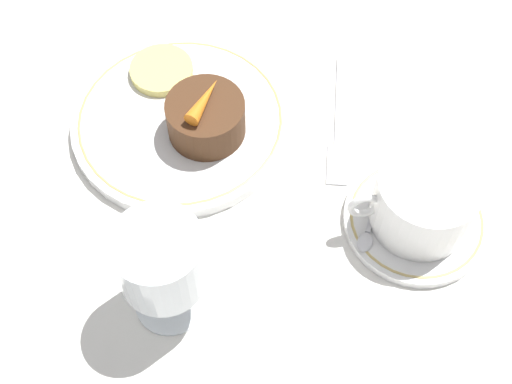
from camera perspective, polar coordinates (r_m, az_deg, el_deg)
name	(u,v)px	position (r m, az deg, el deg)	size (l,w,h in m)	color
ground_plane	(182,135)	(0.79, -5.93, 4.58)	(3.00, 3.00, 0.00)	white
dinner_plate	(183,121)	(0.79, -5.89, 5.67)	(0.24, 0.24, 0.01)	white
saucer	(416,220)	(0.74, 12.66, -2.19)	(0.15, 0.15, 0.01)	white
coffee_cup	(424,200)	(0.70, 13.30, -0.62)	(0.13, 0.10, 0.07)	white
spoon	(371,218)	(0.72, 9.22, -2.07)	(0.05, 0.10, 0.00)	silver
wine_glass	(161,263)	(0.61, -7.60, -5.67)	(0.08, 0.08, 0.13)	silver
fork	(338,132)	(0.79, 6.60, 4.75)	(0.05, 0.17, 0.01)	silver
dessert_cake	(206,118)	(0.75, -4.03, 5.94)	(0.08, 0.08, 0.04)	#4C2D19
carrot_garnish	(204,100)	(0.73, -4.17, 7.36)	(0.04, 0.06, 0.02)	orange
pineapple_slice	(162,70)	(0.82, -7.57, 9.63)	(0.07, 0.07, 0.01)	#EFE075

